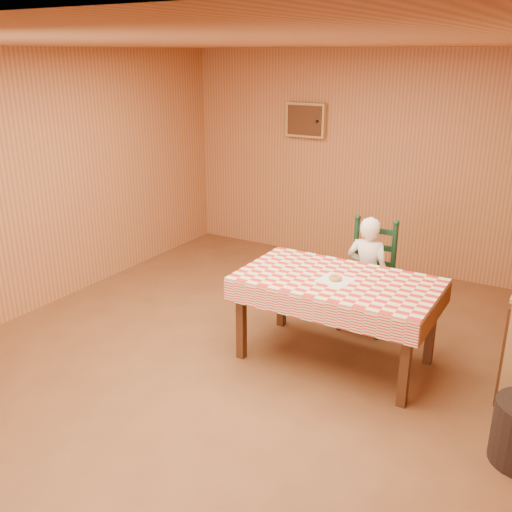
# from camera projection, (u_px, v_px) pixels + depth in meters

# --- Properties ---
(ground) EXTENTS (6.00, 6.00, 0.00)m
(ground) POSITION_uv_depth(u_px,v_px,m) (244.00, 367.00, 4.88)
(ground) COLOR brown
(ground) RESTS_ON ground
(cabin_walls) EXTENTS (5.10, 6.05, 2.65)m
(cabin_walls) POSITION_uv_depth(u_px,v_px,m) (276.00, 145.00, 4.70)
(cabin_walls) COLOR #B47041
(cabin_walls) RESTS_ON ground
(dining_table) EXTENTS (1.66, 0.96, 0.77)m
(dining_table) POSITION_uv_depth(u_px,v_px,m) (337.00, 287.00, 4.77)
(dining_table) COLOR #492713
(dining_table) RESTS_ON ground
(ladder_chair) EXTENTS (0.44, 0.40, 1.08)m
(ladder_chair) POSITION_uv_depth(u_px,v_px,m) (369.00, 278.00, 5.47)
(ladder_chair) COLOR black
(ladder_chair) RESTS_ON ground
(seated_child) EXTENTS (0.41, 0.27, 1.12)m
(seated_child) POSITION_uv_depth(u_px,v_px,m) (367.00, 274.00, 5.40)
(seated_child) COLOR white
(seated_child) RESTS_ON ground
(napkin) EXTENTS (0.29, 0.29, 0.00)m
(napkin) POSITION_uv_depth(u_px,v_px,m) (335.00, 280.00, 4.70)
(napkin) COLOR white
(napkin) RESTS_ON dining_table
(donut) EXTENTS (0.12, 0.12, 0.04)m
(donut) POSITION_uv_depth(u_px,v_px,m) (335.00, 278.00, 4.69)
(donut) COLOR #C18845
(donut) RESTS_ON napkin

